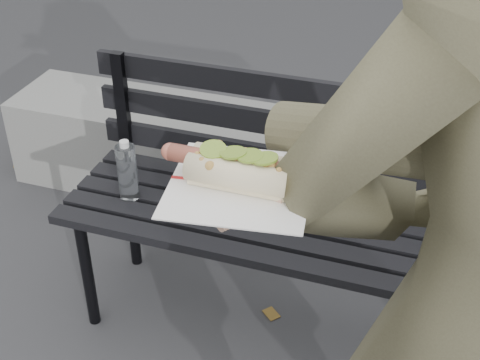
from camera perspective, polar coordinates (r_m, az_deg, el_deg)
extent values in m
cylinder|color=black|center=(2.34, -12.90, -7.76)|extent=(0.04, 0.04, 0.45)
cylinder|color=black|center=(2.57, -9.20, -3.07)|extent=(0.04, 0.04, 0.45)
cube|color=black|center=(1.96, 3.33, -7.03)|extent=(1.50, 0.07, 0.03)
cube|color=black|center=(2.03, 4.03, -5.46)|extent=(1.50, 0.07, 0.03)
cube|color=black|center=(2.10, 4.67, -3.98)|extent=(1.50, 0.07, 0.03)
cube|color=black|center=(2.17, 5.28, -2.60)|extent=(1.50, 0.07, 0.03)
cube|color=black|center=(2.24, 5.84, -1.31)|extent=(1.50, 0.07, 0.03)
cube|color=black|center=(2.35, -9.95, 5.94)|extent=(0.04, 0.03, 0.42)
cube|color=black|center=(2.21, 6.18, 1.35)|extent=(1.50, 0.02, 0.08)
cube|color=black|center=(2.14, 6.38, 4.29)|extent=(1.50, 0.02, 0.08)
cube|color=black|center=(2.08, 6.61, 7.40)|extent=(1.50, 0.02, 0.08)
cylinder|color=white|center=(2.18, -9.59, 0.67)|extent=(0.06, 0.06, 0.19)
cylinder|color=white|center=(2.12, -9.86, 3.04)|extent=(0.03, 0.03, 0.02)
cube|color=slate|center=(3.06, -7.84, 3.00)|extent=(1.20, 0.40, 0.40)
cylinder|color=#4D4933|center=(0.91, 16.81, 2.64)|extent=(0.51, 0.23, 0.19)
cylinder|color=#D8A384|center=(0.90, 2.61, -1.17)|extent=(0.09, 0.08, 0.07)
ellipsoid|color=#D8A384|center=(0.91, 0.00, -1.31)|extent=(0.10, 0.11, 0.03)
cylinder|color=#D8A384|center=(0.90, -3.94, -1.61)|extent=(0.06, 0.02, 0.02)
cylinder|color=#D8A384|center=(0.91, -3.47, -0.92)|extent=(0.06, 0.02, 0.02)
cylinder|color=#D8A384|center=(0.93, -3.02, -0.26)|extent=(0.06, 0.02, 0.02)
cylinder|color=#D8A384|center=(0.94, -2.58, 0.39)|extent=(0.06, 0.02, 0.02)
cylinder|color=#D8A384|center=(0.86, -0.54, -3.32)|extent=(0.04, 0.05, 0.02)
cube|color=white|center=(0.90, 0.00, -0.43)|extent=(0.21, 0.21, 0.00)
cube|color=#B21E1E|center=(0.90, 0.00, -0.34)|extent=(0.19, 0.03, 0.00)
cylinder|color=#B35945|center=(0.88, 0.00, 1.36)|extent=(0.20, 0.02, 0.02)
sphere|color=#B35945|center=(0.91, -5.98, 2.42)|extent=(0.03, 0.02, 0.02)
sphere|color=#B35945|center=(0.86, 6.35, 0.21)|extent=(0.03, 0.02, 0.02)
sphere|color=#9E6B2D|center=(0.86, 2.74, 1.29)|extent=(0.01, 0.01, 0.01)
sphere|color=#9E6B2D|center=(0.89, 0.48, 2.52)|extent=(0.01, 0.01, 0.01)
sphere|color=#9E6B2D|center=(0.85, 3.35, 0.85)|extent=(0.01, 0.01, 0.01)
sphere|color=#9E6B2D|center=(0.87, -1.73, 0.99)|extent=(0.01, 0.01, 0.01)
sphere|color=#9E6B2D|center=(0.87, 3.63, 1.50)|extent=(0.01, 0.01, 0.01)
sphere|color=#9E6B2D|center=(0.87, 0.49, 1.26)|extent=(0.01, 0.01, 0.01)
sphere|color=#9E6B2D|center=(0.90, -1.17, 2.49)|extent=(0.01, 0.01, 0.01)
sphere|color=#9E6B2D|center=(0.87, -2.57, 1.17)|extent=(0.01, 0.01, 0.01)
sphere|color=#9E6B2D|center=(0.88, -3.28, 1.66)|extent=(0.01, 0.01, 0.01)
sphere|color=#9E6B2D|center=(0.88, -1.48, 1.47)|extent=(0.01, 0.01, 0.01)
sphere|color=#9E6B2D|center=(0.88, -2.30, 1.94)|extent=(0.01, 0.01, 0.01)
sphere|color=#9E6B2D|center=(0.88, -0.44, 2.06)|extent=(0.01, 0.01, 0.01)
sphere|color=#9E6B2D|center=(0.90, -3.26, 2.62)|extent=(0.01, 0.01, 0.01)
sphere|color=#9E6B2D|center=(0.88, 0.96, 2.18)|extent=(0.01, 0.01, 0.01)
sphere|color=#9E6B2D|center=(0.89, -3.66, 2.21)|extent=(0.01, 0.01, 0.01)
sphere|color=#9E6B2D|center=(0.86, 2.21, 0.88)|extent=(0.01, 0.01, 0.01)
sphere|color=#9E6B2D|center=(0.90, -1.84, 2.85)|extent=(0.01, 0.01, 0.01)
sphere|color=#9E6B2D|center=(0.90, -1.82, 3.03)|extent=(0.01, 0.01, 0.01)
sphere|color=#9E6B2D|center=(0.86, 3.02, 0.68)|extent=(0.01, 0.01, 0.01)
sphere|color=#9E6B2D|center=(0.89, 0.54, 2.05)|extent=(0.01, 0.01, 0.01)
sphere|color=#9E6B2D|center=(0.90, -2.29, 2.64)|extent=(0.01, 0.01, 0.01)
sphere|color=#9E6B2D|center=(0.87, 0.94, 1.84)|extent=(0.01, 0.01, 0.01)
cylinder|color=olive|center=(0.88, -2.31, 2.63)|extent=(0.04, 0.04, 0.01)
cylinder|color=olive|center=(0.87, -0.58, 2.35)|extent=(0.04, 0.04, 0.01)
cylinder|color=olive|center=(0.87, 0.83, 2.09)|extent=(0.04, 0.04, 0.00)
cylinder|color=olive|center=(0.86, 2.12, 1.86)|extent=(0.04, 0.04, 0.01)
cube|color=brown|center=(3.43, -18.41, 1.32)|extent=(0.07, 0.07, 0.00)
cube|color=brown|center=(3.87, -4.76, 6.85)|extent=(0.05, 0.05, 0.00)
cube|color=brown|center=(3.48, 16.23, 2.19)|extent=(0.09, 0.08, 0.00)
cube|color=brown|center=(2.46, 2.69, -11.32)|extent=(0.07, 0.07, 0.00)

